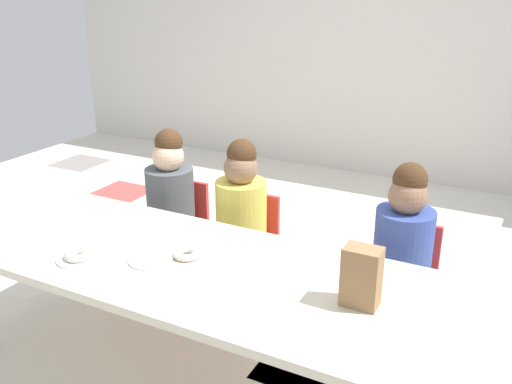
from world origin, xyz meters
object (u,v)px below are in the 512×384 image
Objects in this scene: donut_powdered_on_plate at (78,254)px; seated_child_middle_seat at (242,210)px; seated_child_near_camera at (171,195)px; paper_plate_center_table at (151,260)px; paper_bag_brown at (361,277)px; paper_plate_near_edge at (79,259)px; seated_child_far_right at (404,242)px; donut_powdered_loose at (187,253)px; craft_table at (203,274)px.

seated_child_middle_seat is at bearing 69.17° from donut_powdered_on_plate.
seated_child_near_camera is 0.44m from seated_child_middle_seat.
seated_child_middle_seat is 0.70m from paper_plate_center_table.
seated_child_middle_seat reaches higher than paper_bag_brown.
seated_child_middle_seat is 5.10× the size of paper_plate_near_edge.
donut_powdered_on_plate is at bearing -144.17° from seated_child_far_right.
paper_plate_near_edge is 0.44m from donut_powdered_loose.
seated_child_far_right reaches higher than donut_powdered_loose.
paper_plate_near_edge and paper_plate_center_table have the same top height.
donut_powdered_loose is (-0.75, 0.02, -0.09)m from paper_bag_brown.
paper_plate_center_table is (-0.21, -0.07, 0.04)m from craft_table.
paper_plate_near_edge is at bearing -149.62° from donut_powdered_loose.
donut_powdered_loose is (0.11, 0.10, 0.01)m from paper_plate_center_table.
seated_child_middle_seat is 0.82m from seated_child_far_right.
paper_bag_brown is 1.22× the size of paper_plate_near_edge.
donut_powdered_on_plate is at bearing -154.74° from paper_plate_center_table.
donut_powdered_on_plate reaches higher than craft_table.
paper_bag_brown is (0.65, 0.01, 0.15)m from craft_table.
donut_powdered_on_plate reaches higher than donut_powdered_loose.
craft_table is at bearing 18.10° from paper_plate_center_table.
seated_child_far_right is 7.91× the size of donut_powdered_on_plate.
seated_child_far_right is at bearing 35.83° from paper_plate_near_edge.
paper_bag_brown is 0.87m from paper_plate_center_table.
seated_child_middle_seat is 5.10× the size of paper_plate_center_table.
paper_plate_center_table is 0.30m from donut_powdered_on_plate.
seated_child_middle_seat reaches higher than craft_table.
craft_table is 2.40× the size of seated_child_far_right.
paper_bag_brown reaches higher than donut_powdered_on_plate.
paper_plate_center_table is (0.40, -0.69, 0.02)m from seated_child_near_camera.
seated_child_near_camera is 0.83m from paper_plate_near_edge.
paper_bag_brown reaches higher than paper_plate_center_table.
seated_child_near_camera is at bearing 130.41° from donut_powdered_loose.
donut_powdered_on_plate is (-1.14, -0.82, 0.04)m from seated_child_far_right.
paper_plate_near_edge is at bearing -157.77° from craft_table.
paper_bag_brown is at bearing -90.92° from seated_child_far_right.
seated_child_middle_seat reaches higher than donut_powdered_loose.
donut_powdered_on_plate is (-0.27, -0.13, 0.02)m from paper_plate_center_table.
seated_child_near_camera is at bearing 180.00° from seated_child_middle_seat.
donut_powdered_on_plate is at bearing -81.17° from seated_child_near_camera.
paper_bag_brown is (1.25, -0.62, 0.13)m from seated_child_near_camera.
seated_child_near_camera is 1.26m from seated_child_far_right.
paper_bag_brown is (0.81, -0.62, 0.13)m from seated_child_middle_seat.
craft_table is 0.12m from donut_powdered_loose.
paper_bag_brown is at bearing 10.24° from donut_powdered_on_plate.
donut_powdered_loose is at bearing -49.59° from seated_child_near_camera.
donut_powdered_on_plate is at bearing -110.83° from seated_child_middle_seat.
seated_child_middle_seat reaches higher than donut_powdered_on_plate.
donut_powdered_on_plate is (0.00, 0.00, 0.02)m from paper_plate_near_edge.
donut_powdered_on_plate is (-0.48, -0.19, 0.07)m from craft_table.
craft_table is 18.95× the size of donut_powdered_on_plate.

